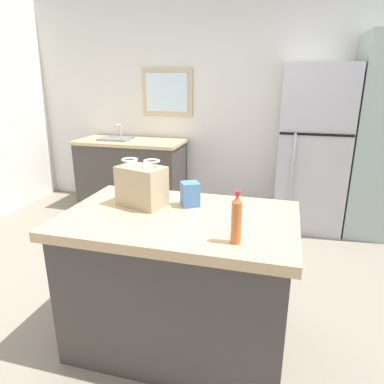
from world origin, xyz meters
The scene contains 9 objects.
ground centered at (0.00, 0.00, 0.00)m, with size 6.78×6.78×0.00m, color gray.
back_wall centered at (-0.01, 2.32, 1.33)m, with size 5.65×0.13×2.66m.
kitchen_island centered at (0.05, -0.35, 0.45)m, with size 1.38×0.88×0.90m.
refrigerator centered at (0.91, 1.90, 0.91)m, with size 0.73×0.73×1.82m.
tall_cabinet centered at (1.55, 1.90, 1.05)m, with size 0.49×0.66×2.11m.
sink_counter centered at (-1.32, 1.93, 0.47)m, with size 1.38×0.67×1.10m.
shopping_bag centered at (-0.23, -0.24, 1.03)m, with size 0.33×0.26×0.30m.
small_box centered at (0.07, -0.17, 0.97)m, with size 0.11×0.10×0.15m, color #4775B7.
bottle centered at (0.43, -0.62, 1.02)m, with size 0.05×0.05×0.27m.
Camera 1 is at (0.63, -2.17, 1.67)m, focal length 32.53 mm.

